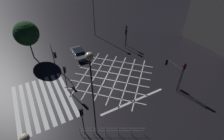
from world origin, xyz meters
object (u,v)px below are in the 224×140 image
at_px(traffic_light_median_south, 65,74).
at_px(street_tree_near, 26,34).
at_px(traffic_light_ne_cross, 183,71).
at_px(traffic_light_sw_main, 54,55).
at_px(traffic_light_nw_main, 126,35).
at_px(traffic_light_ne_main, 172,68).
at_px(traffic_light_se_main, 82,116).
at_px(traffic_light_nw_cross, 126,31).
at_px(street_lamp_far, 93,2).
at_px(waiting_car, 79,53).
at_px(street_lamp_east, 91,78).

relative_size(traffic_light_median_south, street_tree_near, 0.62).
bearing_deg(traffic_light_ne_cross, traffic_light_sw_main, -41.66).
xyz_separation_m(traffic_light_nw_main, street_tree_near, (-4.88, -15.72, 1.80)).
bearing_deg(traffic_light_ne_main, traffic_light_se_main, 96.50).
distance_m(traffic_light_nw_cross, traffic_light_median_south, 15.19).
relative_size(street_lamp_far, waiting_car, 2.02).
height_order(traffic_light_ne_main, traffic_light_nw_main, traffic_light_nw_main).
distance_m(traffic_light_se_main, street_lamp_far, 23.77).
distance_m(traffic_light_nw_cross, waiting_car, 9.56).
bearing_deg(traffic_light_ne_cross, street_lamp_far, -81.95).
xyz_separation_m(traffic_light_median_south, street_lamp_far, (-13.67, 10.18, 4.08)).
height_order(traffic_light_se_main, street_lamp_east, street_lamp_east).
bearing_deg(traffic_light_nw_cross, traffic_light_se_main, 44.89).
bearing_deg(traffic_light_se_main, traffic_light_sw_main, -1.42).
bearing_deg(traffic_light_ne_main, street_lamp_east, 100.28).
relative_size(traffic_light_nw_cross, traffic_light_median_south, 1.01).
bearing_deg(waiting_car, traffic_light_nw_cross, 85.55).
bearing_deg(traffic_light_sw_main, street_lamp_far, 130.88).
bearing_deg(traffic_light_se_main, traffic_light_nw_main, -45.73).
bearing_deg(traffic_light_ne_cross, traffic_light_nw_cross, -91.79).
xyz_separation_m(traffic_light_nw_cross, street_lamp_far, (-6.83, -3.38, 4.06)).
height_order(traffic_light_ne_main, waiting_car, traffic_light_ne_main).
distance_m(traffic_light_ne_main, waiting_car, 15.87).
bearing_deg(street_tree_near, traffic_light_median_south, 14.30).
distance_m(traffic_light_sw_main, street_lamp_far, 14.24).
relative_size(traffic_light_se_main, traffic_light_nw_main, 1.00).
xyz_separation_m(traffic_light_se_main, traffic_light_ne_main, (-1.52, 13.34, 0.05)).
bearing_deg(street_lamp_east, traffic_light_nw_main, 138.19).
height_order(traffic_light_nw_cross, waiting_car, traffic_light_nw_cross).
relative_size(traffic_light_ne_main, traffic_light_nw_main, 0.98).
height_order(traffic_light_sw_main, street_lamp_far, street_lamp_far).
bearing_deg(street_tree_near, traffic_light_nw_cross, 76.24).
distance_m(street_lamp_far, waiting_car, 10.60).
height_order(traffic_light_ne_main, traffic_light_ne_cross, traffic_light_ne_cross).
bearing_deg(traffic_light_ne_cross, traffic_light_nw_main, -89.28).
height_order(street_lamp_east, waiting_car, street_lamp_east).
height_order(traffic_light_sw_main, traffic_light_nw_cross, traffic_light_sw_main).
bearing_deg(street_lamp_east, street_lamp_far, 156.02).
relative_size(traffic_light_ne_main, street_tree_near, 0.57).
relative_size(traffic_light_se_main, waiting_car, 0.83).
bearing_deg(street_lamp_east, street_tree_near, -169.77).
xyz_separation_m(traffic_light_sw_main, traffic_light_nw_cross, (-2.15, 13.75, -0.24)).
xyz_separation_m(traffic_light_sw_main, street_tree_near, (-6.15, -2.57, 1.40)).
xyz_separation_m(traffic_light_ne_main, traffic_light_nw_main, (-11.58, 0.10, -0.04)).
relative_size(street_tree_near, waiting_car, 1.43).
bearing_deg(traffic_light_se_main, traffic_light_ne_main, -83.50).
height_order(traffic_light_se_main, traffic_light_median_south, traffic_light_median_south).
xyz_separation_m(traffic_light_se_main, waiting_car, (-14.71, 4.80, -2.15)).
xyz_separation_m(traffic_light_median_south, traffic_light_ne_cross, (7.15, 13.12, 0.34)).
height_order(traffic_light_se_main, traffic_light_ne_main, traffic_light_se_main).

